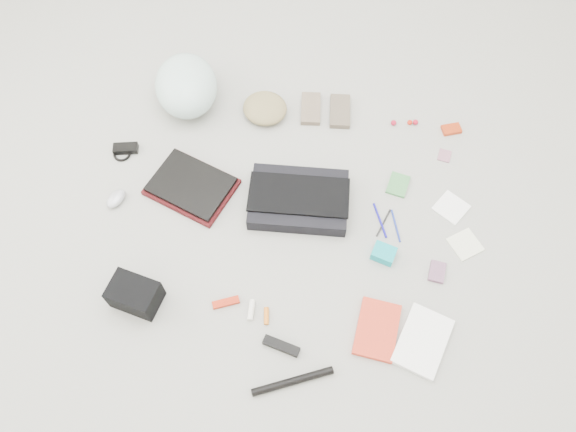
# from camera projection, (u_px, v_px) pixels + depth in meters

# --- Properties ---
(ground_plane) EXTENTS (4.00, 4.00, 0.00)m
(ground_plane) POSITION_uv_depth(u_px,v_px,m) (288.00, 222.00, 2.28)
(ground_plane) COLOR gray
(messenger_bag) EXTENTS (0.41, 0.30, 0.07)m
(messenger_bag) POSITION_uv_depth(u_px,v_px,m) (299.00, 200.00, 2.29)
(messenger_bag) COLOR black
(messenger_bag) RESTS_ON ground_plane
(bag_flap) EXTENTS (0.42, 0.21, 0.01)m
(bag_flap) POSITION_uv_depth(u_px,v_px,m) (299.00, 195.00, 2.26)
(bag_flap) COLOR black
(bag_flap) RESTS_ON messenger_bag
(laptop_sleeve) EXTENTS (0.40, 0.35, 0.02)m
(laptop_sleeve) POSITION_uv_depth(u_px,v_px,m) (192.00, 187.00, 2.35)
(laptop_sleeve) COLOR #3E0B0E
(laptop_sleeve) RESTS_ON ground_plane
(laptop) EXTENTS (0.38, 0.32, 0.02)m
(laptop) POSITION_uv_depth(u_px,v_px,m) (191.00, 184.00, 2.33)
(laptop) COLOR black
(laptop) RESTS_ON laptop_sleeve
(bike_helmet) EXTENTS (0.37, 0.41, 0.21)m
(bike_helmet) POSITION_uv_depth(u_px,v_px,m) (186.00, 86.00, 2.49)
(bike_helmet) COLOR silver
(bike_helmet) RESTS_ON ground_plane
(beanie) EXTENTS (0.26, 0.26, 0.07)m
(beanie) POSITION_uv_depth(u_px,v_px,m) (265.00, 108.00, 2.51)
(beanie) COLOR olive
(beanie) RESTS_ON ground_plane
(mitten_left) EXTENTS (0.10, 0.18, 0.03)m
(mitten_left) POSITION_uv_depth(u_px,v_px,m) (311.00, 109.00, 2.54)
(mitten_left) COLOR #726150
(mitten_left) RESTS_ON ground_plane
(mitten_right) EXTENTS (0.10, 0.19, 0.03)m
(mitten_right) POSITION_uv_depth(u_px,v_px,m) (340.00, 111.00, 2.53)
(mitten_right) COLOR brown
(mitten_right) RESTS_ON ground_plane
(power_brick) EXTENTS (0.11, 0.07, 0.03)m
(power_brick) POSITION_uv_depth(u_px,v_px,m) (126.00, 148.00, 2.44)
(power_brick) COLOR black
(power_brick) RESTS_ON ground_plane
(cable_coil) EXTENTS (0.10, 0.10, 0.01)m
(cable_coil) POSITION_uv_depth(u_px,v_px,m) (122.00, 154.00, 2.43)
(cable_coil) COLOR black
(cable_coil) RESTS_ON ground_plane
(mouse) EXTENTS (0.09, 0.11, 0.04)m
(mouse) POSITION_uv_depth(u_px,v_px,m) (116.00, 199.00, 2.31)
(mouse) COLOR #9A9BA6
(mouse) RESTS_ON ground_plane
(camera_bag) EXTENTS (0.20, 0.16, 0.11)m
(camera_bag) POSITION_uv_depth(u_px,v_px,m) (135.00, 295.00, 2.07)
(camera_bag) COLOR black
(camera_bag) RESTS_ON ground_plane
(multitool) EXTENTS (0.11, 0.07, 0.02)m
(multitool) POSITION_uv_depth(u_px,v_px,m) (226.00, 302.00, 2.11)
(multitool) COLOR #9F1E08
(multitool) RESTS_ON ground_plane
(toiletry_tube_white) EXTENTS (0.03, 0.08, 0.02)m
(toiletry_tube_white) POSITION_uv_depth(u_px,v_px,m) (251.00, 310.00, 2.09)
(toiletry_tube_white) COLOR silver
(toiletry_tube_white) RESTS_ON ground_plane
(toiletry_tube_orange) EXTENTS (0.03, 0.07, 0.02)m
(toiletry_tube_orange) POSITION_uv_depth(u_px,v_px,m) (266.00, 316.00, 2.08)
(toiletry_tube_orange) COLOR #C86416
(toiletry_tube_orange) RESTS_ON ground_plane
(u_lock) EXTENTS (0.14, 0.07, 0.03)m
(u_lock) POSITION_uv_depth(u_px,v_px,m) (281.00, 346.00, 2.03)
(u_lock) COLOR black
(u_lock) RESTS_ON ground_plane
(bike_pump) EXTENTS (0.28, 0.14, 0.03)m
(bike_pump) POSITION_uv_depth(u_px,v_px,m) (293.00, 381.00, 1.97)
(bike_pump) COLOR black
(bike_pump) RESTS_ON ground_plane
(book_red) EXTENTS (0.17, 0.24, 0.02)m
(book_red) POSITION_uv_depth(u_px,v_px,m) (377.00, 329.00, 2.06)
(book_red) COLOR red
(book_red) RESTS_ON ground_plane
(book_white) EXTENTS (0.23, 0.28, 0.03)m
(book_white) POSITION_uv_depth(u_px,v_px,m) (423.00, 341.00, 2.04)
(book_white) COLOR white
(book_white) RESTS_ON ground_plane
(notepad) EXTENTS (0.10, 0.12, 0.01)m
(notepad) POSITION_uv_depth(u_px,v_px,m) (398.00, 185.00, 2.36)
(notepad) COLOR #3B7A41
(notepad) RESTS_ON ground_plane
(pen_blue) EXTENTS (0.07, 0.15, 0.01)m
(pen_blue) POSITION_uv_depth(u_px,v_px,m) (380.00, 220.00, 2.28)
(pen_blue) COLOR #120E91
(pen_blue) RESTS_ON ground_plane
(pen_black) EXTENTS (0.05, 0.13, 0.01)m
(pen_black) POSITION_uv_depth(u_px,v_px,m) (384.00, 223.00, 2.28)
(pen_black) COLOR black
(pen_black) RESTS_ON ground_plane
(pen_navy) EXTENTS (0.05, 0.14, 0.01)m
(pen_navy) POSITION_uv_depth(u_px,v_px,m) (396.00, 226.00, 2.27)
(pen_navy) COLOR navy
(pen_navy) RESTS_ON ground_plane
(accordion_wallet) EXTENTS (0.10, 0.09, 0.04)m
(accordion_wallet) POSITION_uv_depth(u_px,v_px,m) (384.00, 254.00, 2.19)
(accordion_wallet) COLOR #0997A5
(accordion_wallet) RESTS_ON ground_plane
(card_deck) EXTENTS (0.07, 0.09, 0.02)m
(card_deck) POSITION_uv_depth(u_px,v_px,m) (437.00, 272.00, 2.17)
(card_deck) COLOR #7C516F
(card_deck) RESTS_ON ground_plane
(napkin_top) EXTENTS (0.16, 0.16, 0.01)m
(napkin_top) POSITION_uv_depth(u_px,v_px,m) (451.00, 207.00, 2.31)
(napkin_top) COLOR white
(napkin_top) RESTS_ON ground_plane
(napkin_bottom) EXTENTS (0.15, 0.15, 0.01)m
(napkin_bottom) POSITION_uv_depth(u_px,v_px,m) (465.00, 244.00, 2.23)
(napkin_bottom) COLOR silver
(napkin_bottom) RESTS_ON ground_plane
(lollipop_a) EXTENTS (0.03, 0.03, 0.02)m
(lollipop_a) POSITION_uv_depth(u_px,v_px,m) (394.00, 123.00, 2.50)
(lollipop_a) COLOR maroon
(lollipop_a) RESTS_ON ground_plane
(lollipop_b) EXTENTS (0.03, 0.03, 0.02)m
(lollipop_b) POSITION_uv_depth(u_px,v_px,m) (410.00, 122.00, 2.51)
(lollipop_b) COLOR #B41E0C
(lollipop_b) RESTS_ON ground_plane
(lollipop_c) EXTENTS (0.03, 0.03, 0.02)m
(lollipop_c) POSITION_uv_depth(u_px,v_px,m) (416.00, 122.00, 2.51)
(lollipop_c) COLOR #A70E24
(lollipop_c) RESTS_ON ground_plane
(altoids_tin) EXTENTS (0.10, 0.08, 0.02)m
(altoids_tin) POSITION_uv_depth(u_px,v_px,m) (451.00, 129.00, 2.49)
(altoids_tin) COLOR #A93011
(altoids_tin) RESTS_ON ground_plane
(stamp_sheet) EXTENTS (0.06, 0.07, 0.00)m
(stamp_sheet) POSITION_uv_depth(u_px,v_px,m) (445.00, 156.00, 2.43)
(stamp_sheet) COLOR #9C6277
(stamp_sheet) RESTS_ON ground_plane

